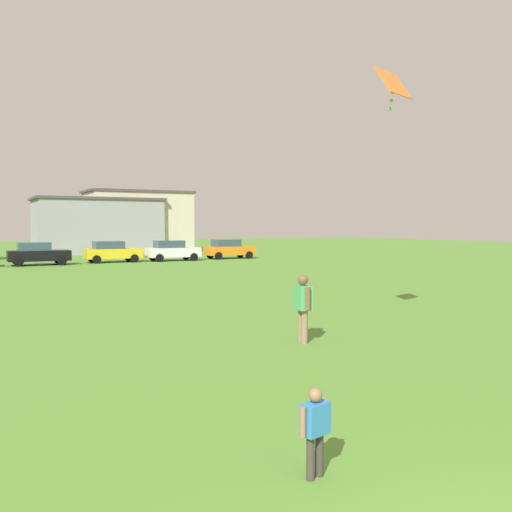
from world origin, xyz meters
name	(u,v)px	position (x,y,z in m)	size (l,w,h in m)	color
ground_plane	(46,279)	(0.00, 30.00, 0.00)	(160.00, 160.00, 0.00)	#568C33
child_kite_flyer	(315,425)	(-0.43, 3.03, 0.63)	(0.49, 0.28, 1.06)	#3F3833
adult_bystander	(303,302)	(3.49, 9.49, 1.01)	(0.41, 0.80, 1.70)	#8C7259
kite	(393,85)	(6.34, 9.55, 6.68)	(1.32, 0.92, 1.12)	orange
parked_car_black_1	(38,254)	(0.87, 41.51, 0.86)	(4.30, 2.02, 1.68)	black
parked_car_yellow_2	(112,252)	(6.42, 42.19, 0.86)	(4.30, 2.02, 1.68)	yellow
parked_car_white_3	(172,250)	(11.27, 41.86, 0.86)	(4.30, 2.02, 1.68)	white
parked_car_orange_4	(229,249)	(16.69, 42.52, 0.86)	(4.30, 2.02, 1.68)	orange
house_left	(138,222)	(13.07, 58.40, 3.32)	(11.08, 6.84, 6.62)	beige
house_right	(97,226)	(8.67, 58.40, 2.88)	(12.83, 8.10, 5.75)	#9999A3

